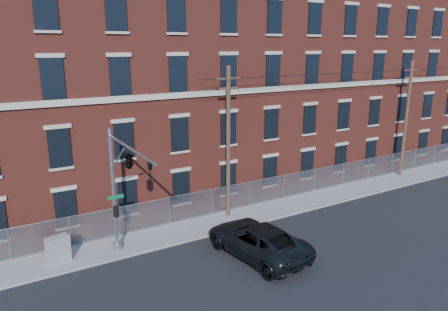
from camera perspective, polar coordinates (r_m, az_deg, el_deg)
ground at (r=23.84m, az=3.52°, el=-13.72°), size 140.00×140.00×0.00m
sidewalk at (r=34.56m, az=15.46°, el=-4.89°), size 65.00×3.00×0.12m
mill_building at (r=39.43m, az=6.82°, el=9.97°), size 55.30×14.32×16.30m
chain_link_fence at (r=35.11m, az=14.05°, el=-2.78°), size 59.06×0.06×1.85m
traffic_signal_mast at (r=21.17m, az=-13.25°, el=-2.02°), size 0.90×6.75×7.00m
utility_pole_near at (r=27.43m, az=0.58°, el=2.07°), size 1.80×0.28×10.00m
utility_pole_mid at (r=39.71m, az=23.45°, el=4.81°), size 1.80×0.28×10.00m
overhead_wires at (r=39.32m, az=24.02°, el=10.23°), size 40.00×0.62×0.62m
pickup_truck at (r=23.84m, az=4.48°, el=-11.31°), size 3.81×6.82×1.80m
utility_cabinet at (r=24.50m, az=-21.54°, el=-11.74°), size 1.26×0.80×1.46m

